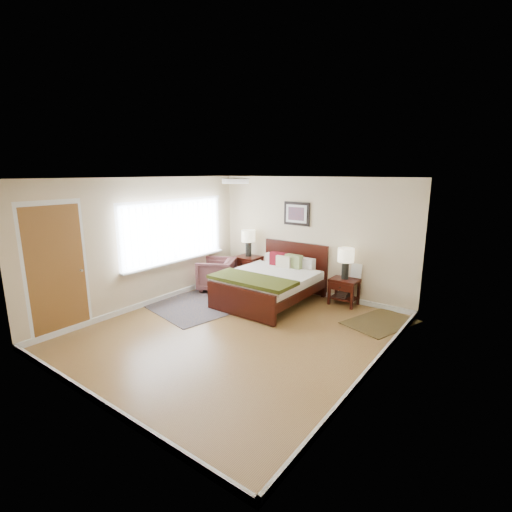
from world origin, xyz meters
name	(u,v)px	position (x,y,z in m)	size (l,w,h in m)	color
floor	(237,331)	(0.00, 0.00, 0.00)	(5.00, 5.00, 0.00)	olive
back_wall	(311,237)	(0.00, 2.50, 1.25)	(4.50, 0.04, 2.50)	#C9B391
front_wall	(87,302)	(0.00, -2.50, 1.25)	(4.50, 0.04, 2.50)	#C9B391
left_wall	(147,243)	(-2.25, 0.00, 1.25)	(0.04, 5.00, 2.50)	#C9B391
right_wall	(377,283)	(2.25, 0.00, 1.25)	(0.04, 5.00, 2.50)	#C9B391
ceiling	(235,178)	(0.00, 0.00, 2.50)	(4.50, 5.00, 0.02)	white
window	(176,232)	(-2.20, 0.70, 1.38)	(0.11, 2.72, 1.32)	silver
door	(57,271)	(-2.23, -1.75, 1.07)	(0.06, 1.00, 2.18)	silver
ceil_fixture	(235,181)	(0.00, 0.00, 2.47)	(0.44, 0.44, 0.08)	white
bed	(271,279)	(-0.35, 1.51, 0.50)	(1.67, 2.01, 1.08)	black
wall_art	(297,214)	(-0.35, 2.47, 1.72)	(0.62, 0.05, 0.50)	black
nightstand_left	(248,262)	(-1.50, 2.25, 0.54)	(0.56, 0.50, 0.66)	black
nightstand_right	(344,289)	(0.89, 2.26, 0.33)	(0.53, 0.40, 0.53)	black
lamp_left	(248,239)	(-1.50, 2.27, 1.09)	(0.31, 0.31, 0.61)	black
lamp_right	(346,258)	(0.89, 2.27, 0.95)	(0.31, 0.31, 0.61)	black
armchair	(217,274)	(-1.80, 1.48, 0.36)	(0.76, 0.79, 0.71)	brown
rug_persian	(212,301)	(-1.35, 0.82, 0.01)	(1.66, 2.35, 0.01)	#0C1F3F
rug_navy	(381,322)	(1.80, 1.80, 0.01)	(0.84, 1.26, 0.01)	black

